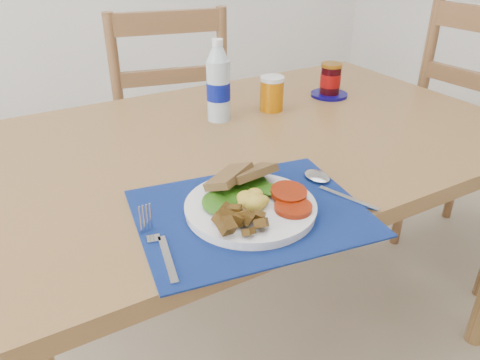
{
  "coord_description": "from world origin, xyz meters",
  "views": [
    {
      "loc": [
        -0.61,
        -0.77,
        1.24
      ],
      "look_at": [
        -0.22,
        -0.09,
        0.8
      ],
      "focal_mm": 35.0,
      "sensor_mm": 36.0,
      "label": 1
    }
  ],
  "objects_px": {
    "juice_glass": "(272,95)",
    "jam_on_saucer": "(330,82)",
    "chair_far": "(168,107)",
    "breakfast_plate": "(249,205)",
    "water_bottle": "(218,85)"
  },
  "relations": [
    {
      "from": "juice_glass",
      "to": "jam_on_saucer",
      "type": "xyz_separation_m",
      "value": [
        0.23,
        0.01,
        -0.0
      ]
    },
    {
      "from": "chair_far",
      "to": "breakfast_plate",
      "type": "distance_m",
      "value": 1.08
    },
    {
      "from": "chair_far",
      "to": "jam_on_saucer",
      "type": "height_order",
      "value": "chair_far"
    },
    {
      "from": "breakfast_plate",
      "to": "water_bottle",
      "type": "relative_size",
      "value": 1.1
    },
    {
      "from": "juice_glass",
      "to": "jam_on_saucer",
      "type": "distance_m",
      "value": 0.23
    },
    {
      "from": "breakfast_plate",
      "to": "juice_glass",
      "type": "relative_size",
      "value": 2.61
    },
    {
      "from": "water_bottle",
      "to": "jam_on_saucer",
      "type": "height_order",
      "value": "water_bottle"
    },
    {
      "from": "water_bottle",
      "to": "jam_on_saucer",
      "type": "bearing_deg",
      "value": 0.67
    },
    {
      "from": "chair_far",
      "to": "juice_glass",
      "type": "distance_m",
      "value": 0.62
    },
    {
      "from": "chair_far",
      "to": "jam_on_saucer",
      "type": "bearing_deg",
      "value": 133.61
    },
    {
      "from": "chair_far",
      "to": "juice_glass",
      "type": "xyz_separation_m",
      "value": [
        0.11,
        -0.57,
        0.2
      ]
    },
    {
      "from": "water_bottle",
      "to": "juice_glass",
      "type": "distance_m",
      "value": 0.18
    },
    {
      "from": "chair_far",
      "to": "jam_on_saucer",
      "type": "xyz_separation_m",
      "value": [
        0.34,
        -0.56,
        0.2
      ]
    },
    {
      "from": "juice_glass",
      "to": "water_bottle",
      "type": "bearing_deg",
      "value": 176.72
    },
    {
      "from": "jam_on_saucer",
      "to": "water_bottle",
      "type": "bearing_deg",
      "value": -179.33
    }
  ]
}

